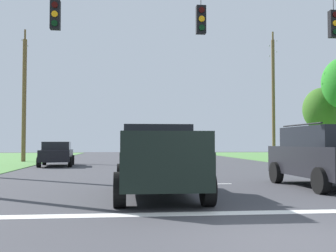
{
  "coord_description": "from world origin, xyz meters",
  "views": [
    {
      "loc": [
        -2.57,
        -5.96,
        1.45
      ],
      "look_at": [
        -0.96,
        8.99,
        2.06
      ],
      "focal_mm": 44.17,
      "sensor_mm": 36.0,
      "label": 1
    }
  ],
  "objects_px": {
    "distant_car_oncoming": "(57,153)",
    "utility_pole_far_left": "(24,98)",
    "utility_pole_far_right": "(273,96)",
    "overhead_signal_span": "(201,71)",
    "pickup_truck": "(158,161)",
    "tree_roadside_left": "(322,110)",
    "suv_black": "(325,155)"
  },
  "relations": [
    {
      "from": "overhead_signal_span",
      "to": "distant_car_oncoming",
      "type": "distance_m",
      "value": 14.9
    },
    {
      "from": "overhead_signal_span",
      "to": "utility_pole_far_left",
      "type": "distance_m",
      "value": 21.53
    },
    {
      "from": "distant_car_oncoming",
      "to": "utility_pole_far_left",
      "type": "relative_size",
      "value": 0.43
    },
    {
      "from": "suv_black",
      "to": "tree_roadside_left",
      "type": "bearing_deg",
      "value": 63.52
    },
    {
      "from": "distant_car_oncoming",
      "to": "suv_black",
      "type": "bearing_deg",
      "value": -52.13
    },
    {
      "from": "pickup_truck",
      "to": "utility_pole_far_left",
      "type": "bearing_deg",
      "value": 111.86
    },
    {
      "from": "distant_car_oncoming",
      "to": "tree_roadside_left",
      "type": "bearing_deg",
      "value": 17.91
    },
    {
      "from": "utility_pole_far_right",
      "to": "overhead_signal_span",
      "type": "bearing_deg",
      "value": -116.8
    },
    {
      "from": "pickup_truck",
      "to": "utility_pole_far_right",
      "type": "bearing_deg",
      "value": 62.23
    },
    {
      "from": "overhead_signal_span",
      "to": "utility_pole_far_right",
      "type": "height_order",
      "value": "utility_pole_far_right"
    },
    {
      "from": "distant_car_oncoming",
      "to": "utility_pole_far_right",
      "type": "xyz_separation_m",
      "value": [
        16.48,
        6.36,
        4.57
      ]
    },
    {
      "from": "pickup_truck",
      "to": "utility_pole_far_right",
      "type": "distance_m",
      "value": 24.82
    },
    {
      "from": "overhead_signal_span",
      "to": "utility_pole_far_left",
      "type": "relative_size",
      "value": 1.77
    },
    {
      "from": "distant_car_oncoming",
      "to": "tree_roadside_left",
      "type": "height_order",
      "value": "tree_roadside_left"
    },
    {
      "from": "utility_pole_far_left",
      "to": "pickup_truck",
      "type": "bearing_deg",
      "value": -68.14
    },
    {
      "from": "overhead_signal_span",
      "to": "pickup_truck",
      "type": "xyz_separation_m",
      "value": [
        -1.64,
        -2.32,
        -2.91
      ]
    },
    {
      "from": "distant_car_oncoming",
      "to": "overhead_signal_span",
      "type": "bearing_deg",
      "value": -62.48
    },
    {
      "from": "utility_pole_far_left",
      "to": "distant_car_oncoming",
      "type": "bearing_deg",
      "value": -60.29
    },
    {
      "from": "utility_pole_far_left",
      "to": "tree_roadside_left",
      "type": "distance_m",
      "value": 24.31
    },
    {
      "from": "suv_black",
      "to": "utility_pole_far_left",
      "type": "xyz_separation_m",
      "value": [
        -14.1,
        19.73,
        3.81
      ]
    },
    {
      "from": "utility_pole_far_left",
      "to": "overhead_signal_span",
      "type": "bearing_deg",
      "value": -61.77
    },
    {
      "from": "suv_black",
      "to": "utility_pole_far_left",
      "type": "bearing_deg",
      "value": 125.55
    },
    {
      "from": "tree_roadside_left",
      "to": "utility_pole_far_left",
      "type": "bearing_deg",
      "value": -178.3
    },
    {
      "from": "distant_car_oncoming",
      "to": "utility_pole_far_right",
      "type": "distance_m",
      "value": 18.25
    },
    {
      "from": "suv_black",
      "to": "distant_car_oncoming",
      "type": "distance_m",
      "value": 17.38
    },
    {
      "from": "overhead_signal_span",
      "to": "tree_roadside_left",
      "type": "bearing_deg",
      "value": 54.33
    },
    {
      "from": "overhead_signal_span",
      "to": "suv_black",
      "type": "bearing_deg",
      "value": -11.3
    },
    {
      "from": "overhead_signal_span",
      "to": "distant_car_oncoming",
      "type": "xyz_separation_m",
      "value": [
        -6.74,
        12.93,
        -3.09
      ]
    },
    {
      "from": "pickup_truck",
      "to": "utility_pole_far_right",
      "type": "height_order",
      "value": "utility_pole_far_right"
    },
    {
      "from": "utility_pole_far_right",
      "to": "utility_pole_far_left",
      "type": "relative_size",
      "value": 1.05
    },
    {
      "from": "pickup_truck",
      "to": "distant_car_oncoming",
      "type": "relative_size",
      "value": 1.22
    },
    {
      "from": "pickup_truck",
      "to": "tree_roadside_left",
      "type": "height_order",
      "value": "tree_roadside_left"
    }
  ]
}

